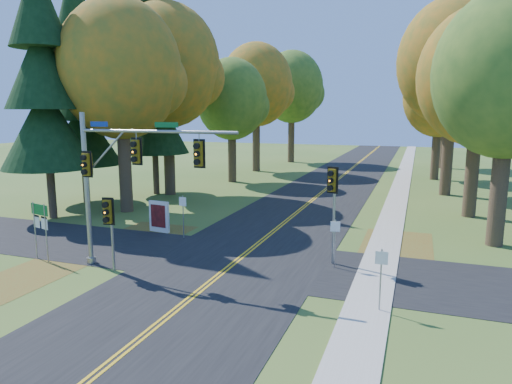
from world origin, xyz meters
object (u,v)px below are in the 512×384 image
(east_signal_pole, at_px, (333,191))
(route_sign_cluster, at_px, (40,220))
(traffic_mast, at_px, (120,170))
(info_kiosk, at_px, (159,217))

(east_signal_pole, bearing_deg, route_sign_cluster, -147.44)
(traffic_mast, bearing_deg, info_kiosk, 108.57)
(traffic_mast, xyz_separation_m, route_sign_cluster, (-4.25, -0.29, -2.44))
(traffic_mast, distance_m, info_kiosk, 7.12)
(traffic_mast, relative_size, info_kiosk, 4.17)
(route_sign_cluster, xyz_separation_m, info_kiosk, (2.37, 6.23, -1.02))
(east_signal_pole, distance_m, route_sign_cluster, 13.28)
(info_kiosk, bearing_deg, traffic_mast, -65.79)
(traffic_mast, distance_m, east_signal_pole, 9.15)
(traffic_mast, height_order, east_signal_pole, traffic_mast)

